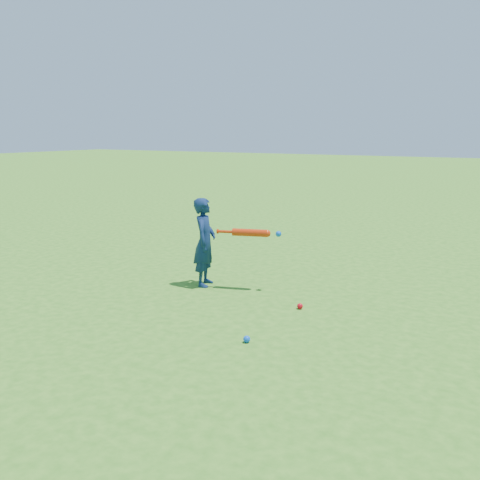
{
  "coord_description": "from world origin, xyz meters",
  "views": [
    {
      "loc": [
        4.81,
        -5.6,
        2.13
      ],
      "look_at": [
        1.27,
        0.57,
        0.67
      ],
      "focal_mm": 40.0,
      "sensor_mm": 36.0,
      "label": 1
    }
  ],
  "objects_px": {
    "ground_ball_blue": "(247,339)",
    "bat_swing": "(253,233)",
    "child": "(205,242)",
    "ground_ball_red": "(300,306)"
  },
  "relations": [
    {
      "from": "ground_ball_blue",
      "to": "bat_swing",
      "type": "distance_m",
      "value": 2.02
    },
    {
      "from": "child",
      "to": "bat_swing",
      "type": "bearing_deg",
      "value": -96.12
    },
    {
      "from": "child",
      "to": "ground_ball_red",
      "type": "height_order",
      "value": "child"
    },
    {
      "from": "child",
      "to": "ground_ball_red",
      "type": "relative_size",
      "value": 17.1
    },
    {
      "from": "ground_ball_blue",
      "to": "bat_swing",
      "type": "height_order",
      "value": "bat_swing"
    },
    {
      "from": "ground_ball_blue",
      "to": "bat_swing",
      "type": "relative_size",
      "value": 0.09
    },
    {
      "from": "ground_ball_blue",
      "to": "bat_swing",
      "type": "bearing_deg",
      "value": 116.73
    },
    {
      "from": "child",
      "to": "ground_ball_red",
      "type": "bearing_deg",
      "value": -118.92
    },
    {
      "from": "ground_ball_red",
      "to": "bat_swing",
      "type": "relative_size",
      "value": 0.08
    },
    {
      "from": "bat_swing",
      "to": "ground_ball_blue",
      "type": "bearing_deg",
      "value": -80.21
    }
  ]
}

